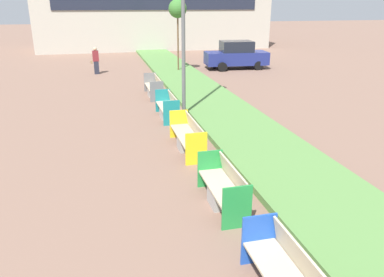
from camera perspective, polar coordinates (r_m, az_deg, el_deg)
name	(u,v)px	position (r m, az deg, el deg)	size (l,w,h in m)	color
planter_grass_strip	(275,157)	(11.07, 12.60, -2.81)	(2.80, 120.00, 0.18)	#568442
building_backdrop	(153,7)	(39.03, -5.95, 19.31)	(21.84, 7.08, 7.74)	#B2AD9E
bench_green_frame	(223,190)	(8.43, 4.81, -7.86)	(0.65, 1.95, 0.94)	#9E9B96
bench_yellow_frame	(188,138)	(11.49, -0.60, 0.10)	(0.65, 2.39, 0.94)	#9E9B96
bench_teal_frame	(168,109)	(14.73, -3.69, 4.51)	(0.65, 1.97, 0.94)	#9E9B96
bench_grey_frame	(154,89)	(18.32, -5.78, 7.57)	(0.65, 2.29, 0.94)	#9E9B96
sapling_tree_far	(178,9)	(24.35, -2.21, 19.05)	(1.13, 1.13, 4.50)	brown
pedestrian_walking	(96,60)	(24.81, -14.45, 11.44)	(0.53, 0.24, 1.68)	#232633
parked_car_distant	(236,55)	(26.24, 6.75, 12.50)	(4.33, 2.11, 1.86)	navy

